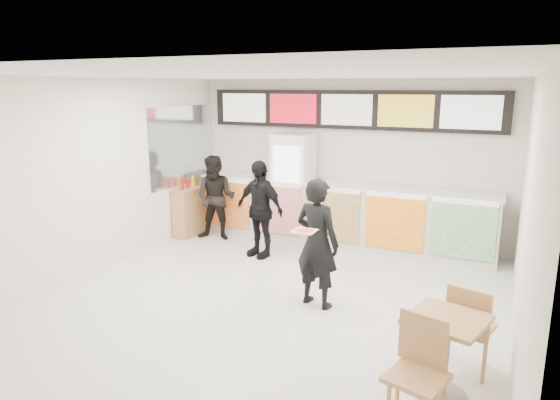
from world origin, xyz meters
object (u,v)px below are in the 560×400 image
Objects in this scene: customer_left at (216,198)px; service_counter at (339,213)px; customer_main at (317,243)px; drinks_fridge at (293,186)px; cafe_table at (445,342)px; customer_mid at (259,209)px; condiment_ledge at (190,211)px.

service_counter is at bearing 6.66° from customer_left.
customer_main reaches higher than customer_left.
drinks_fridge reaches higher than customer_left.
drinks_fridge is 1.24× the size of customer_left.
customer_mid is at bearing 154.79° from cafe_table.
customer_mid is (-0.07, -1.27, -0.17)m from drinks_fridge.
service_counter is 2.91m from condiment_ledge.
customer_main is at bearing -30.21° from condiment_ledge.
condiment_ledge is (-3.42, 1.99, -0.38)m from customer_main.
customer_mid is at bearing -28.99° from customer_main.
customer_main is 3.98m from condiment_ledge.
customer_mid reaches higher than customer_left.
cafe_table is at bearing 155.23° from customer_main.
customer_main reaches higher than condiment_ledge.
customer_mid reaches higher than cafe_table.
customer_left is at bearing -21.95° from customer_main.
drinks_fridge is 1.77× the size of condiment_ledge.
customer_left is (-2.20, -0.74, 0.23)m from service_counter.
cafe_table is (3.35, -4.12, -0.44)m from drinks_fridge.
customer_main reaches higher than service_counter.
service_counter is 4.93× the size of condiment_ledge.
condiment_ledge is (-2.82, -0.70, -0.09)m from service_counter.
customer_left reaches higher than service_counter.
service_counter is 1.03m from drinks_fridge.
customer_left is 1.43× the size of condiment_ledge.
service_counter is 2.78m from customer_main.
customer_mid is at bearing -16.73° from condiment_ledge.
cafe_table is 6.24m from condiment_ledge.
drinks_fridge is 3.12m from customer_main.
condiment_ledge is at bearing -17.21° from customer_main.
cafe_table is at bearing -25.02° from customer_mid.
condiment_ledge is at bearing 161.63° from cafe_table.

